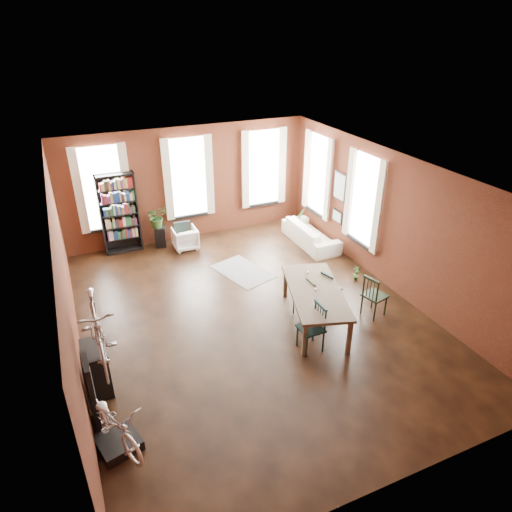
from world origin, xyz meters
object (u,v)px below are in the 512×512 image
dining_chair_a (311,328)px  white_armchair (185,237)px  dining_table (315,306)px  dining_chair_b (304,299)px  dining_chair_c (375,295)px  bookshelf (119,214)px  cream_sofa (311,231)px  dining_chair_d (331,288)px  bike_trainer (119,443)px  console_table (97,368)px  plant_stand (160,237)px  bicycle_floor (109,404)px

dining_chair_a → white_armchair: 5.33m
dining_table → white_armchair: size_ratio=3.43×
dining_chair_a → dining_chair_b: size_ratio=1.21×
dining_chair_a → dining_chair_c: dining_chair_a is taller
dining_chair_b → bookshelf: bookshelf is taller
bookshelf → cream_sofa: bookshelf is taller
dining_chair_d → white_armchair: 4.60m
dining_chair_b → bike_trainer: dining_chair_b is taller
dining_chair_c → bookshelf: (-4.46, 5.31, 0.62)m
bookshelf → console_table: bearing=-103.8°
console_table → bike_trainer: bearing=-85.9°
console_table → bookshelf: bearing=76.2°
dining_chair_a → plant_stand: 5.85m
dining_chair_b → bicycle_floor: size_ratio=0.53×
white_armchair → dining_table: bearing=109.4°
white_armchair → bike_trainer: size_ratio=1.14×
bookshelf → cream_sofa: size_ratio=1.06×
dining_chair_a → dining_chair_b: dining_chair_a is taller
dining_chair_a → cream_sofa: size_ratio=0.47×
dining_table → white_armchair: 4.74m
bookshelf → cream_sofa: 5.28m
dining_table → bike_trainer: size_ratio=3.91×
dining_chair_c → bicycle_floor: size_ratio=0.63×
dining_chair_b → dining_table: bearing=13.9°
dining_chair_c → dining_chair_a: bearing=90.1°
dining_table → white_armchair: bearing=125.9°
dining_chair_a → bike_trainer: dining_chair_a is taller
white_armchair → plant_stand: 0.72m
dining_table → bicycle_floor: bearing=-142.1°
plant_stand → bicycle_floor: (-2.18, -6.53, 0.63)m
cream_sofa → dining_chair_c: bearing=172.2°
dining_chair_c → plant_stand: bearing=19.6°
dining_chair_b → console_table: size_ratio=1.00×
dining_table → dining_chair_a: bearing=-108.0°
dining_chair_d → white_armchair: size_ratio=1.24×
dining_chair_d → bicycle_floor: bearing=96.6°
white_armchair → cream_sofa: (3.35, -1.15, 0.08)m
dining_chair_a → bicycle_floor: bearing=-77.7°
bike_trainer → bicycle_floor: (-0.02, -0.04, 0.84)m
dining_table → bookshelf: bearing=138.9°
cream_sofa → dining_table: bearing=151.4°
dining_chair_c → cream_sofa: dining_chair_c is taller
dining_table → dining_chair_b: size_ratio=2.83×
dining_chair_a → bicycle_floor: bicycle_floor is taller
dining_table → console_table: size_ratio=2.84×
dining_chair_d → cream_sofa: bearing=-37.9°
console_table → plant_stand: size_ratio=1.36×
dining_chair_d → bookshelf: size_ratio=0.37×
dining_chair_a → dining_chair_d: size_ratio=1.18×
dining_chair_b → dining_chair_c: bearing=64.7°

